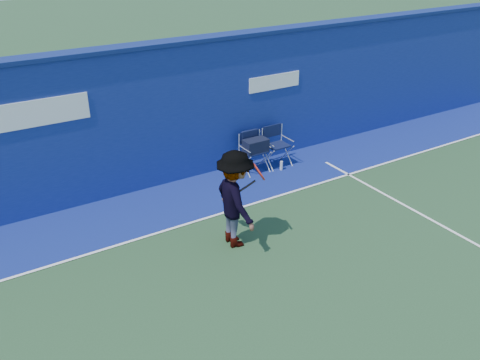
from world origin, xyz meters
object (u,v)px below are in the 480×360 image
water_bottle (281,166)px  tennis_player (235,199)px  directors_chair_left (255,155)px  directors_chair_right (277,154)px

water_bottle → tennis_player: size_ratio=0.12×
directors_chair_left → directors_chair_right: bearing=0.5°
directors_chair_right → water_bottle: directors_chair_right is taller
water_bottle → tennis_player: 3.34m
water_bottle → tennis_player: (-2.50, -2.06, 0.79)m
water_bottle → directors_chair_right: bearing=75.8°
directors_chair_left → water_bottle: bearing=-26.6°
directors_chair_right → tennis_player: tennis_player is taller
directors_chair_right → tennis_player: 3.54m
directors_chair_left → directors_chair_right: directors_chair_right is taller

